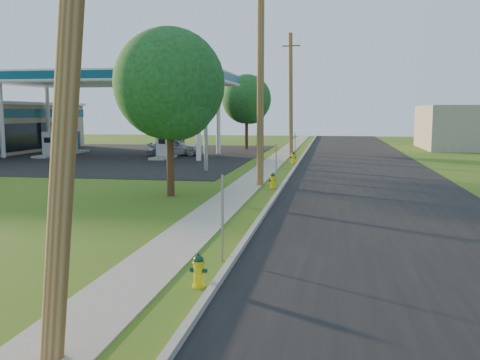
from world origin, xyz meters
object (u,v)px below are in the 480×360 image
(car_silver, at_px, (174,147))
(tree_verge, at_px, (171,88))
(price_pylon, at_px, (205,76))
(hydrant_near, at_px, (199,271))
(tree_lot, at_px, (248,101))
(fuel_pump_nw, at_px, (49,148))
(hydrant_mid, at_px, (273,181))
(fuel_pump_ne, at_px, (163,149))
(utility_pole_far, at_px, (291,94))
(utility_pole_near, at_px, (71,0))
(fuel_pump_sw, at_px, (74,144))
(hydrant_far, at_px, (293,158))
(utility_pole_mid, at_px, (261,78))
(fuel_pump_se, at_px, (178,146))

(car_silver, bearing_deg, tree_verge, -173.21)
(price_pylon, xyz_separation_m, hydrant_near, (4.65, -20.16, -5.10))
(tree_lot, bearing_deg, fuel_pump_nw, -140.84)
(hydrant_mid, relative_size, car_silver, 0.17)
(fuel_pump_ne, relative_size, tree_lot, 0.47)
(utility_pole_far, xyz_separation_m, hydrant_mid, (0.67, -18.81, -4.46))
(price_pylon, bearing_deg, car_silver, 116.08)
(tree_verge, bearing_deg, utility_pole_near, -77.79)
(fuel_pump_ne, bearing_deg, price_pylon, -56.31)
(tree_lot, distance_m, hydrant_near, 39.21)
(utility_pole_near, height_order, fuel_pump_nw, utility_pole_near)
(fuel_pump_sw, distance_m, tree_lot, 15.66)
(price_pylon, relative_size, tree_lot, 1.01)
(fuel_pump_ne, xyz_separation_m, hydrant_mid, (9.57, -13.81, -0.38))
(car_silver, bearing_deg, hydrant_far, -126.50)
(utility_pole_near, distance_m, price_pylon, 23.83)
(utility_pole_near, height_order, hydrant_far, utility_pole_near)
(fuel_pump_nw, bearing_deg, hydrant_near, -56.00)
(fuel_pump_sw, bearing_deg, utility_pole_far, 3.20)
(fuel_pump_ne, bearing_deg, utility_pole_far, 29.33)
(fuel_pump_ne, bearing_deg, hydrant_mid, -55.26)
(utility_pole_near, bearing_deg, car_silver, 104.79)
(price_pylon, height_order, car_silver, price_pylon)
(hydrant_mid, bearing_deg, hydrant_far, 89.53)
(fuel_pump_sw, bearing_deg, fuel_pump_nw, -90.00)
(utility_pole_far, relative_size, fuel_pump_nw, 2.97)
(hydrant_far, bearing_deg, fuel_pump_ne, 167.59)
(price_pylon, relative_size, car_silver, 1.64)
(tree_verge, distance_m, hydrant_mid, 6.24)
(utility_pole_mid, height_order, fuel_pump_se, utility_pole_mid)
(hydrant_near, bearing_deg, price_pylon, 103.00)
(fuel_pump_sw, height_order, hydrant_far, fuel_pump_sw)
(tree_lot, bearing_deg, utility_pole_near, -84.04)
(tree_verge, distance_m, car_silver, 20.70)
(fuel_pump_nw, height_order, price_pylon, price_pylon)
(utility_pole_near, relative_size, price_pylon, 1.38)
(utility_pole_near, height_order, fuel_pump_sw, utility_pole_near)
(fuel_pump_se, bearing_deg, fuel_pump_ne, -90.00)
(utility_pole_mid, distance_m, hydrant_mid, 4.73)
(fuel_pump_ne, height_order, hydrant_far, fuel_pump_ne)
(utility_pole_mid, distance_m, fuel_pump_sw, 25.05)
(utility_pole_near, bearing_deg, utility_pole_mid, 90.00)
(fuel_pump_sw, relative_size, fuel_pump_se, 1.00)
(utility_pole_near, xyz_separation_m, price_pylon, (-3.90, 23.50, 0.63))
(hydrant_far, bearing_deg, utility_pole_near, -91.53)
(utility_pole_far, height_order, fuel_pump_nw, utility_pole_far)
(fuel_pump_sw, distance_m, hydrant_far, 19.65)
(utility_pole_far, distance_m, hydrant_mid, 19.34)
(hydrant_near, height_order, car_silver, car_silver)
(fuel_pump_ne, distance_m, hydrant_near, 29.29)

